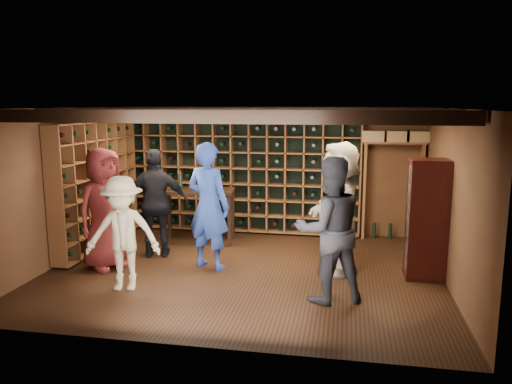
% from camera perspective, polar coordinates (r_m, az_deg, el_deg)
% --- Properties ---
extents(ground, '(6.00, 6.00, 0.00)m').
position_cam_1_polar(ground, '(7.87, -1.47, -8.98)').
color(ground, black).
rests_on(ground, ground).
extents(room_shell, '(6.00, 6.00, 6.00)m').
position_cam_1_polar(room_shell, '(7.49, -1.47, 8.93)').
color(room_shell, '#54321C').
rests_on(room_shell, ground).
extents(wine_rack_back, '(4.65, 0.30, 2.20)m').
position_cam_1_polar(wine_rack_back, '(9.93, -1.71, 1.87)').
color(wine_rack_back, brown).
rests_on(wine_rack_back, ground).
extents(wine_rack_left, '(0.30, 2.65, 2.20)m').
position_cam_1_polar(wine_rack_left, '(9.31, -17.73, 0.84)').
color(wine_rack_left, brown).
rests_on(wine_rack_left, ground).
extents(crate_shelf, '(1.20, 0.32, 2.07)m').
position_cam_1_polar(crate_shelf, '(9.69, 15.52, 3.80)').
color(crate_shelf, brown).
rests_on(crate_shelf, ground).
extents(display_cabinet, '(0.55, 0.50, 1.75)m').
position_cam_1_polar(display_cabinet, '(7.76, 18.87, -3.23)').
color(display_cabinet, black).
rests_on(display_cabinet, ground).
extents(man_blue_shirt, '(0.84, 0.68, 1.99)m').
position_cam_1_polar(man_blue_shirt, '(7.80, -5.47, -1.60)').
color(man_blue_shirt, navy).
rests_on(man_blue_shirt, ground).
extents(man_grey_suit, '(1.14, 1.02, 1.92)m').
position_cam_1_polar(man_grey_suit, '(6.54, 8.38, -4.31)').
color(man_grey_suit, black).
rests_on(man_grey_suit, ground).
extents(guest_red_floral, '(0.96, 1.11, 1.91)m').
position_cam_1_polar(guest_red_floral, '(8.11, -16.93, -1.85)').
color(guest_red_floral, maroon).
rests_on(guest_red_floral, ground).
extents(guest_woman_black, '(1.16, 0.74, 1.83)m').
position_cam_1_polar(guest_woman_black, '(8.52, -11.31, -1.30)').
color(guest_woman_black, black).
rests_on(guest_woman_black, ground).
extents(guest_khaki, '(1.12, 0.76, 1.60)m').
position_cam_1_polar(guest_khaki, '(7.15, -14.99, -4.60)').
color(guest_khaki, gray).
rests_on(guest_khaki, ground).
extents(guest_beige, '(0.85, 1.94, 2.02)m').
position_cam_1_polar(guest_beige, '(7.69, 9.52, -1.77)').
color(guest_beige, tan).
rests_on(guest_beige, ground).
extents(tasting_table, '(1.40, 0.82, 1.28)m').
position_cam_1_polar(tasting_table, '(9.29, -6.66, -0.49)').
color(tasting_table, black).
rests_on(tasting_table, ground).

